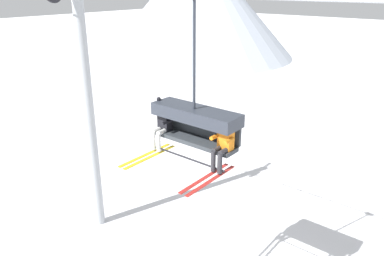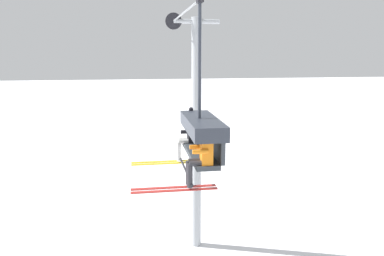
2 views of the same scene
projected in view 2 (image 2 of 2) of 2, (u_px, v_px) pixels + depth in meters
lift_tower_near at (196, 132)px, 13.62m from camera, size 0.36×1.88×8.64m
chairlift_chair at (203, 130)px, 8.18m from camera, size 2.27×0.74×3.67m
skier_black at (187, 135)px, 9.10m from camera, size 0.48×1.70×1.34m
skier_orange at (200, 156)px, 7.31m from camera, size 0.46×1.70×1.23m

